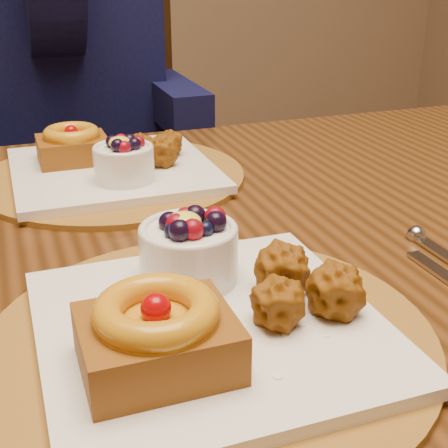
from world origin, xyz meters
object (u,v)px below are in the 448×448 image
(place_setting_far, at_px, (112,166))
(chair_far, at_px, (128,178))
(dining_table, at_px, (152,297))
(place_setting_near, at_px, (205,312))
(diner, at_px, (51,36))

(place_setting_far, distance_m, chair_far, 0.65)
(place_setting_far, relative_size, chair_far, 0.39)
(dining_table, height_order, chair_far, chair_far)
(place_setting_near, height_order, chair_far, chair_far)
(place_setting_far, xyz_separation_m, diner, (-0.02, 0.49, 0.13))
(place_setting_far, bearing_deg, diner, 92.61)
(dining_table, bearing_deg, place_setting_far, 90.54)
(place_setting_near, relative_size, diner, 0.45)
(dining_table, relative_size, chair_far, 1.62)
(dining_table, relative_size, place_setting_far, 4.21)
(dining_table, distance_m, place_setting_near, 0.24)
(dining_table, height_order, place_setting_far, place_setting_far)
(dining_table, distance_m, place_setting_far, 0.24)
(place_setting_near, relative_size, place_setting_far, 1.00)
(place_setting_far, height_order, diner, diner)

